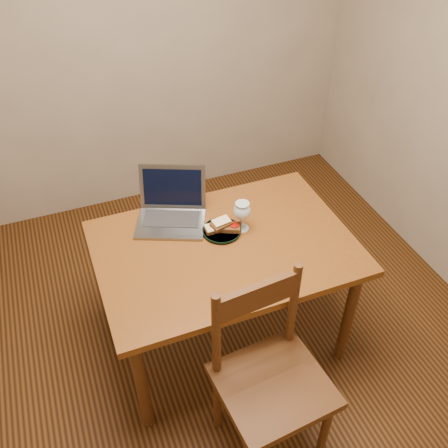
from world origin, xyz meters
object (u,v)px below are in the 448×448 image
object	(u,v)px
plate	(222,231)
laptop	(172,206)
table	(225,257)
chair	(271,373)
milk_glass	(242,216)

from	to	relation	value
plate	laptop	xyz separation A→B (m)	(-0.20, 0.22, 0.06)
table	laptop	size ratio (longest dim) A/B	2.85
plate	laptop	distance (m)	0.31
chair	plate	world-z (taller)	chair
table	plate	size ratio (longest dim) A/B	6.36
table	chair	size ratio (longest dim) A/B	2.56
chair	laptop	world-z (taller)	laptop
plate	laptop	world-z (taller)	laptop
chair	plate	size ratio (longest dim) A/B	2.49
plate	milk_glass	world-z (taller)	milk_glass
chair	plate	xyz separation A→B (m)	(0.06, 0.75, 0.20)
plate	laptop	bearing A→B (deg)	132.28
milk_glass	laptop	size ratio (longest dim) A/B	0.38
milk_glass	laptop	bearing A→B (deg)	142.94
laptop	table	bearing A→B (deg)	-37.09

